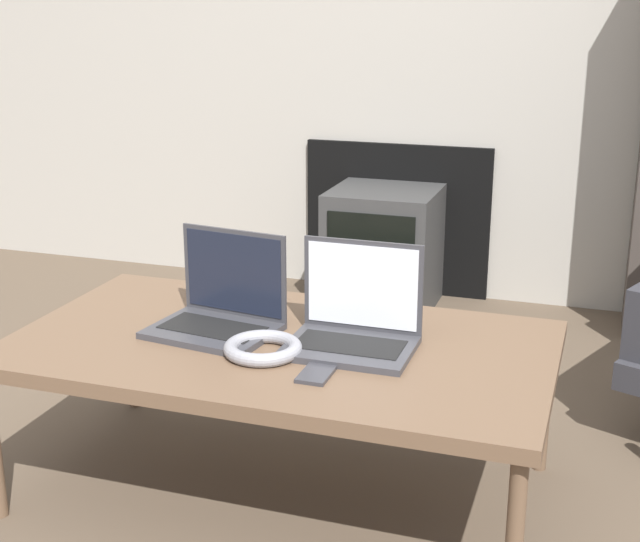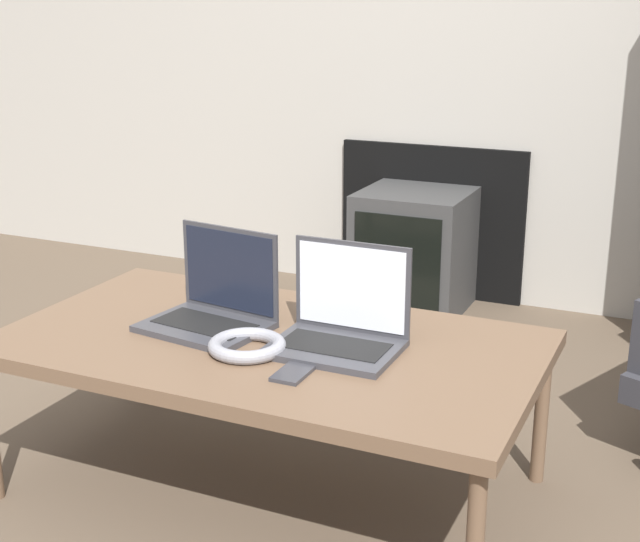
% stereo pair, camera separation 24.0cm
% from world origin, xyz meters
% --- Properties ---
extents(table, '(1.30, 0.73, 0.41)m').
position_xyz_m(table, '(0.00, 0.35, 0.38)').
color(table, brown).
rests_on(table, ground_plane).
extents(laptop_left, '(0.33, 0.26, 0.24)m').
position_xyz_m(laptop_left, '(-0.17, 0.38, 0.46)').
color(laptop_left, '#38383D').
rests_on(laptop_left, table).
extents(laptop_right, '(0.30, 0.23, 0.24)m').
position_xyz_m(laptop_right, '(0.18, 0.38, 0.46)').
color(laptop_right, '#38383D').
rests_on(laptop_right, table).
extents(headphones, '(0.18, 0.18, 0.03)m').
position_xyz_m(headphones, '(-0.01, 0.25, 0.43)').
color(headphones, gray).
rests_on(headphones, table).
extents(phone, '(0.07, 0.12, 0.01)m').
position_xyz_m(phone, '(0.15, 0.19, 0.41)').
color(phone, '#333338').
rests_on(phone, table).
extents(tv, '(0.42, 0.41, 0.48)m').
position_xyz_m(tv, '(-0.12, 1.83, 0.24)').
color(tv, '#383838').
rests_on(tv, ground_plane).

